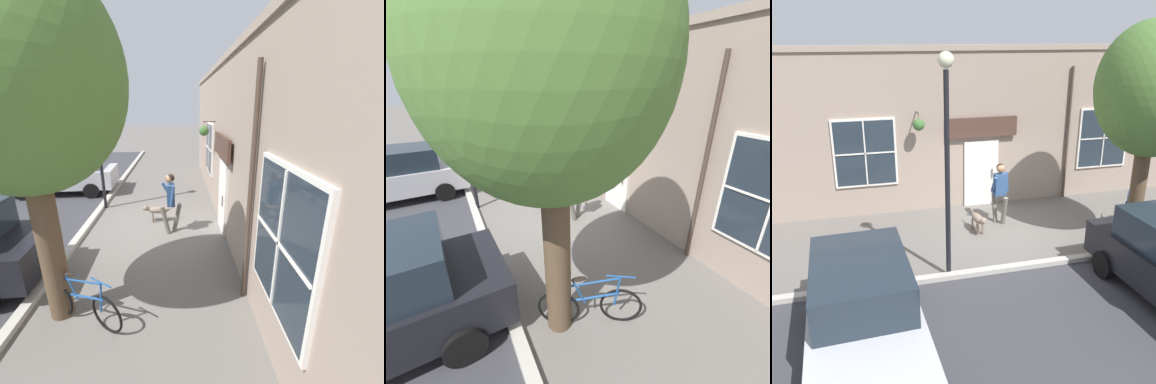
% 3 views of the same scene
% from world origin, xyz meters
% --- Properties ---
extents(ground_plane, '(90.00, 90.00, 0.00)m').
position_xyz_m(ground_plane, '(0.00, 0.00, 0.00)').
color(ground_plane, '#66605B').
extents(storefront_facade, '(0.95, 18.00, 4.92)m').
position_xyz_m(storefront_facade, '(-2.34, 0.02, 2.46)').
color(storefront_facade, gray).
rests_on(storefront_facade, ground_plane).
extents(pedestrian_walking, '(0.66, 0.55, 1.80)m').
position_xyz_m(pedestrian_walking, '(-0.63, 0.25, 1.10)').
color(pedestrian_walking, '#6B665B').
rests_on(pedestrian_walking, ground_plane).
extents(dog_on_leash, '(1.10, 0.31, 0.61)m').
position_xyz_m(dog_on_leash, '(-0.15, -0.53, 0.39)').
color(dog_on_leash, '#7F6B5B').
rests_on(dog_on_leash, ground_plane).
extents(street_tree_by_curb, '(2.95, 2.66, 5.58)m').
position_xyz_m(street_tree_by_curb, '(1.30, 3.28, 3.84)').
color(street_tree_by_curb, brown).
rests_on(street_tree_by_curb, ground_plane).
extents(leaning_bicycle, '(1.55, 0.87, 1.00)m').
position_xyz_m(leaning_bicycle, '(0.82, 3.56, 0.38)').
color(leaning_bicycle, black).
rests_on(leaning_bicycle, ground_plane).
extents(parked_car_nearest_curb, '(4.37, 2.07, 1.75)m').
position_xyz_m(parked_car_nearest_curb, '(4.02, -3.75, 0.88)').
color(parked_car_nearest_curb, '#B7B7BC').
rests_on(parked_car_nearest_curb, ground_plane).
extents(street_lamp, '(0.32, 0.32, 4.90)m').
position_xyz_m(street_lamp, '(1.86, -1.83, 3.20)').
color(street_lamp, black).
rests_on(street_lamp, ground_plane).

